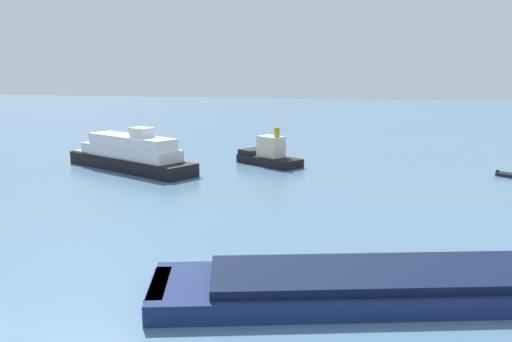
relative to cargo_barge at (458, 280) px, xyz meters
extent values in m
cube|color=black|center=(9.09, 36.34, -0.60)|extent=(0.42, 0.43, 0.56)
cube|color=navy|center=(-0.86, -0.24, -0.35)|extent=(31.34, 14.01, 1.05)
cube|color=#0F1834|center=(-2.31, -0.64, 0.42)|extent=(22.18, 10.68, 0.50)
cube|color=navy|center=(-15.34, -4.24, -0.30)|extent=(2.07, 4.59, 0.94)
cube|color=black|center=(-33.41, 30.22, -0.11)|extent=(19.07, 12.70, 1.53)
cube|color=white|center=(-33.41, 30.22, 1.30)|extent=(15.02, 10.18, 1.30)
cube|color=white|center=(-33.06, 30.04, 2.60)|extent=(13.07, 8.83, 1.30)
cube|color=white|center=(-31.28, 29.13, 3.80)|extent=(3.04, 2.87, 1.10)
cube|color=#937551|center=(-40.23, 33.73, 0.73)|extent=(4.89, 5.11, 0.16)
cylinder|color=silver|center=(-31.28, 29.13, 5.05)|extent=(0.10, 0.10, 1.40)
cube|color=black|center=(-17.72, 37.01, -0.34)|extent=(9.17, 7.77, 1.07)
cube|color=black|center=(-20.27, 38.76, 0.50)|extent=(3.75, 3.89, 0.60)
cube|color=beige|center=(-17.48, 36.84, 1.50)|extent=(3.78, 3.55, 2.60)
cylinder|color=gold|center=(-16.63, 36.26, 3.40)|extent=(0.70, 0.70, 1.20)
cylinder|color=black|center=(-21.44, 39.57, -0.23)|extent=(0.64, 0.75, 0.70)
camera|label=1|loc=(-4.57, -29.04, 11.11)|focal=37.99mm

